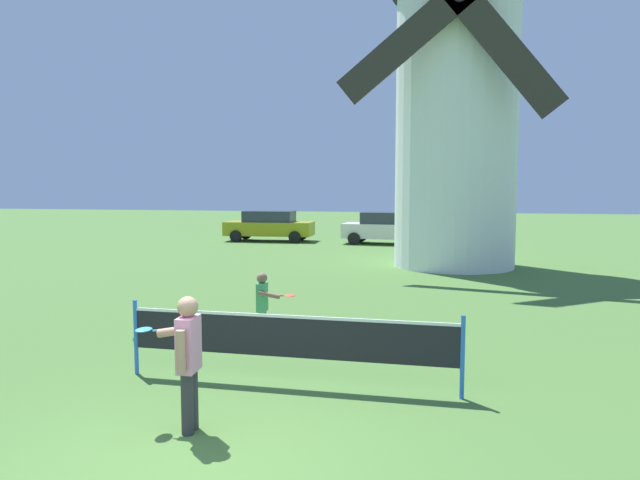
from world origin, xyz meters
TOP-DOWN VIEW (x-y plane):
  - ground_plane at (0.00, 0.00)m, footprint 120.00×120.00m
  - windmill at (2.70, 15.36)m, footprint 7.41×4.82m
  - tennis_net at (0.32, 2.46)m, footprint 4.70×0.06m
  - player_near at (-0.38, 0.78)m, footprint 0.84×0.54m
  - player_far at (-0.70, 4.49)m, footprint 0.74×0.47m
  - stray_ball at (-2.82, 3.91)m, footprint 0.19×0.19m
  - parked_car_mustard at (-6.44, 23.09)m, footprint 4.56×2.03m
  - parked_car_cream at (-0.40, 22.83)m, footprint 4.25×2.06m

SIDE VIEW (x-z plane):
  - ground_plane at x=0.00m, z-range 0.00..0.00m
  - stray_ball at x=-2.82m, z-range 0.00..0.19m
  - tennis_net at x=0.32m, z-range 0.13..1.23m
  - player_far at x=-0.70m, z-range 0.08..1.33m
  - parked_car_cream at x=-0.40m, z-range 0.03..1.59m
  - parked_car_mustard at x=-6.44m, z-range 0.03..1.59m
  - player_near at x=-0.38m, z-range 0.10..1.64m
  - windmill at x=2.70m, z-range -0.18..11.96m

